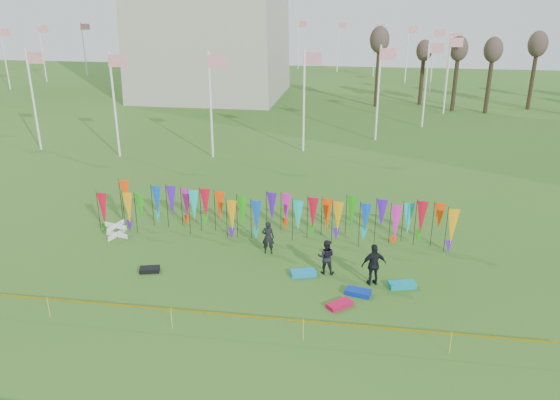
# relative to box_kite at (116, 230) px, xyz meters

# --- Properties ---
(ground) EXTENTS (160.00, 160.00, 0.00)m
(ground) POSITION_rel_box_kite_xyz_m (7.71, -5.60, -0.39)
(ground) COLOR #2A5618
(ground) RESTS_ON ground
(flagpole_ring) EXTENTS (57.40, 56.16, 8.00)m
(flagpole_ring) POSITION_rel_box_kite_xyz_m (-6.29, 42.40, 3.61)
(flagpole_ring) COLOR white
(flagpole_ring) RESTS_ON ground
(banner_row) EXTENTS (18.64, 0.64, 2.31)m
(banner_row) POSITION_rel_box_kite_xyz_m (7.99, 1.43, 1.03)
(banner_row) COLOR black
(banner_row) RESTS_ON ground
(caution_tape_near) EXTENTS (26.00, 0.02, 0.90)m
(caution_tape_near) POSITION_rel_box_kite_xyz_m (7.49, -7.53, 0.39)
(caution_tape_near) COLOR #E3B804
(caution_tape_near) RESTS_ON ground
(box_kite) EXTENTS (0.70, 0.70, 0.78)m
(box_kite) POSITION_rel_box_kite_xyz_m (0.00, 0.00, 0.00)
(box_kite) COLOR red
(box_kite) RESTS_ON ground
(person_left) EXTENTS (0.64, 0.49, 1.67)m
(person_left) POSITION_rel_box_kite_xyz_m (8.13, -0.62, 0.44)
(person_left) COLOR black
(person_left) RESTS_ON ground
(person_mid) EXTENTS (0.80, 0.50, 1.63)m
(person_mid) POSITION_rel_box_kite_xyz_m (11.06, -2.24, 0.42)
(person_mid) COLOR black
(person_mid) RESTS_ON ground
(person_right) EXTENTS (1.27, 0.99, 1.91)m
(person_right) POSITION_rel_box_kite_xyz_m (13.18, -2.96, 0.56)
(person_right) COLOR black
(person_right) RESTS_ON ground
(kite_bag_turquoise) EXTENTS (1.23, 0.88, 0.22)m
(kite_bag_turquoise) POSITION_rel_box_kite_xyz_m (10.09, -2.61, -0.28)
(kite_bag_turquoise) COLOR #0D8BCF
(kite_bag_turquoise) RESTS_ON ground
(kite_bag_blue) EXTENTS (1.14, 0.78, 0.22)m
(kite_bag_blue) POSITION_rel_box_kite_xyz_m (12.56, -3.94, -0.28)
(kite_bag_blue) COLOR #0A2DAA
(kite_bag_blue) RESTS_ON ground
(kite_bag_red) EXTENTS (1.13, 1.09, 0.20)m
(kite_bag_red) POSITION_rel_box_kite_xyz_m (11.85, -5.02, -0.29)
(kite_bag_red) COLOR #C30D3C
(kite_bag_red) RESTS_ON ground
(kite_bag_black) EXTENTS (0.99, 0.73, 0.20)m
(kite_bag_black) POSITION_rel_box_kite_xyz_m (3.12, -3.34, -0.29)
(kite_bag_black) COLOR black
(kite_bag_black) RESTS_ON ground
(kite_bag_teal) EXTENTS (1.25, 0.83, 0.22)m
(kite_bag_teal) POSITION_rel_box_kite_xyz_m (14.43, -3.02, -0.28)
(kite_bag_teal) COLOR #0B94A4
(kite_bag_teal) RESTS_ON ground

